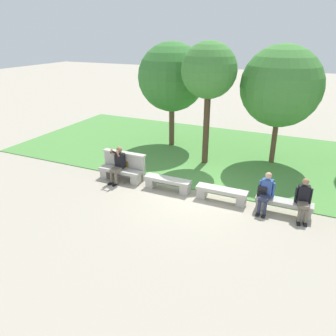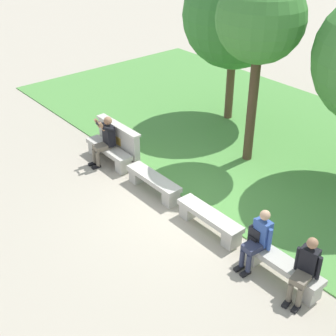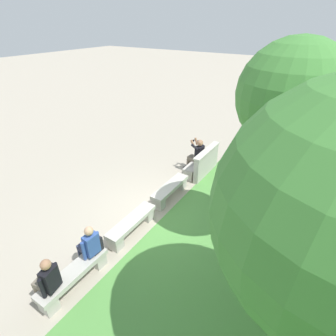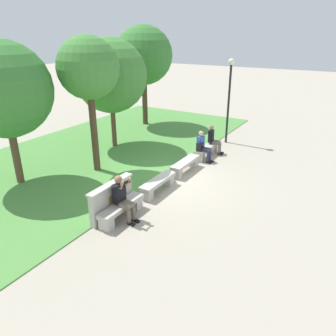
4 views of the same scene
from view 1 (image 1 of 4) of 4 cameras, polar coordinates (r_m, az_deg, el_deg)
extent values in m
plane|color=#A89E8C|center=(11.21, 4.45, -4.75)|extent=(80.00, 80.00, 0.00)
cube|color=#518E42|center=(15.06, 10.30, 2.38)|extent=(19.49, 8.00, 0.03)
cube|color=#B7B2A8|center=(12.23, -8.34, -0.47)|extent=(1.67, 0.40, 0.12)
cube|color=#B7B2A8|center=(12.67, -10.79, -0.91)|extent=(0.28, 0.34, 0.33)
cube|color=#B7B2A8|center=(12.00, -5.63, -1.98)|extent=(0.28, 0.34, 0.33)
cube|color=#B7B2A8|center=(11.37, -0.07, -2.08)|extent=(1.67, 0.40, 0.12)
cube|color=#B7B2A8|center=(11.73, -2.99, -2.51)|extent=(0.28, 0.34, 0.33)
cube|color=#B7B2A8|center=(11.23, 2.99, -3.71)|extent=(0.28, 0.34, 0.33)
cube|color=#B7B2A8|center=(10.78, 9.35, -3.85)|extent=(1.67, 0.40, 0.12)
cube|color=#B7B2A8|center=(11.05, 5.99, -4.29)|extent=(0.28, 0.34, 0.33)
cube|color=#B7B2A8|center=(10.76, 12.65, -5.54)|extent=(0.28, 0.34, 0.33)
cube|color=#B7B2A8|center=(10.53, 19.57, -5.65)|extent=(1.67, 0.40, 0.12)
cube|color=#B7B2A8|center=(10.68, 15.91, -6.12)|extent=(0.28, 0.34, 0.33)
cube|color=#B7B2A8|center=(10.63, 22.93, -7.30)|extent=(0.28, 0.34, 0.33)
cube|color=#B7B2A8|center=(12.46, -7.53, 0.45)|extent=(1.67, 0.18, 0.95)
cube|color=beige|center=(12.28, -7.65, 2.63)|extent=(1.73, 0.24, 0.06)
cube|color=olive|center=(12.34, -7.79, 0.78)|extent=(0.44, 0.02, 0.22)
cube|color=black|center=(12.13, -9.96, -2.66)|extent=(0.12, 0.25, 0.06)
cylinder|color=#6B6051|center=(12.09, -9.81, -1.64)|extent=(0.11, 0.11, 0.42)
cube|color=black|center=(12.01, -9.22, -2.87)|extent=(0.12, 0.25, 0.06)
cylinder|color=#6B6051|center=(11.97, -9.07, -1.84)|extent=(0.11, 0.11, 0.42)
cube|color=#6B6051|center=(12.06, -8.96, -0.25)|extent=(0.34, 0.45, 0.12)
cube|color=black|center=(12.12, -8.37, 1.34)|extent=(0.36, 0.25, 0.56)
sphere|color=#9E7051|center=(11.97, -8.48, 3.21)|extent=(0.22, 0.22, 0.22)
cylinder|color=black|center=(12.06, -9.45, 2.63)|extent=(0.12, 0.32, 0.21)
cylinder|color=#9E7051|center=(11.89, -9.65, 2.74)|extent=(0.12, 0.20, 0.27)
cylinder|color=black|center=(11.83, -8.02, 2.33)|extent=(0.12, 0.32, 0.21)
cylinder|color=#9E7051|center=(11.74, -8.71, 2.54)|extent=(0.08, 0.18, 0.27)
cube|color=black|center=(11.76, -9.38, 2.73)|extent=(0.15, 0.03, 0.08)
cube|color=black|center=(10.39, 15.34, -7.77)|extent=(0.12, 0.23, 0.06)
cylinder|color=#2D334C|center=(10.34, 15.55, -6.62)|extent=(0.10, 0.10, 0.42)
cube|color=black|center=(10.36, 16.31, -7.98)|extent=(0.12, 0.23, 0.06)
cylinder|color=#2D334C|center=(10.31, 16.52, -6.82)|extent=(0.10, 0.10, 0.42)
cube|color=#2D334C|center=(10.35, 16.43, -4.97)|extent=(0.31, 0.42, 0.12)
cube|color=#33519E|center=(10.43, 16.87, -3.21)|extent=(0.33, 0.22, 0.52)
sphere|color=tan|center=(10.28, 17.12, -1.25)|extent=(0.20, 0.20, 0.20)
cylinder|color=#33519E|center=(10.47, 15.76, -3.28)|extent=(0.08, 0.08, 0.48)
cylinder|color=#33519E|center=(10.41, 17.88, -3.71)|extent=(0.08, 0.08, 0.48)
cube|color=black|center=(10.31, 21.74, -8.91)|extent=(0.14, 0.23, 0.06)
cylinder|color=#6B6051|center=(10.26, 21.87, -7.74)|extent=(0.10, 0.10, 0.42)
cube|color=black|center=(10.34, 22.73, -8.98)|extent=(0.14, 0.23, 0.06)
cylinder|color=#6B6051|center=(10.29, 22.87, -7.81)|extent=(0.10, 0.10, 0.42)
cube|color=#6B6051|center=(10.31, 22.47, -5.98)|extent=(0.35, 0.44, 0.12)
cube|color=black|center=(10.39, 22.54, -4.15)|extent=(0.35, 0.26, 0.52)
sphere|color=#9E7051|center=(10.23, 22.86, -2.20)|extent=(0.20, 0.20, 0.20)
cylinder|color=black|center=(10.36, 21.42, -4.35)|extent=(0.08, 0.08, 0.48)
cylinder|color=black|center=(10.43, 23.60, -4.53)|extent=(0.08, 0.08, 0.48)
cube|color=black|center=(10.49, 16.13, -3.83)|extent=(0.28, 0.20, 0.36)
cube|color=black|center=(10.42, 15.99, -4.44)|extent=(0.20, 0.06, 0.16)
torus|color=black|center=(10.40, 16.25, -2.85)|extent=(0.10, 0.02, 0.10)
cylinder|color=brown|center=(15.75, 0.65, 8.02)|extent=(0.25, 0.25, 2.32)
sphere|color=#387A33|center=(15.35, 0.69, 15.56)|extent=(3.08, 3.08, 3.08)
cylinder|color=#4C3826|center=(13.46, 6.68, 7.13)|extent=(0.25, 0.25, 3.15)
sphere|color=#428438|center=(13.05, 7.14, 16.55)|extent=(2.15, 2.15, 2.15)
cylinder|color=brown|center=(14.24, 18.04, 5.12)|extent=(0.21, 0.21, 2.24)
sphere|color=#428438|center=(13.80, 19.09, 13.31)|extent=(3.16, 3.16, 3.16)
camera|label=2|loc=(4.94, 74.13, 21.42)|focal=50.00mm
camera|label=3|loc=(13.18, 33.65, 18.91)|focal=28.00mm
camera|label=4|loc=(13.19, -49.27, 14.32)|focal=35.00mm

